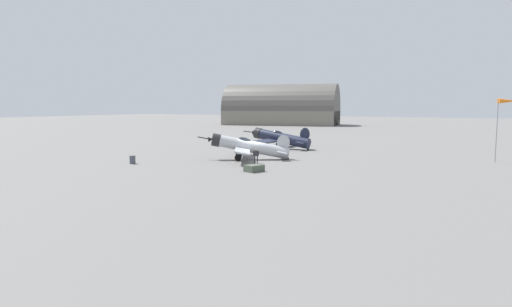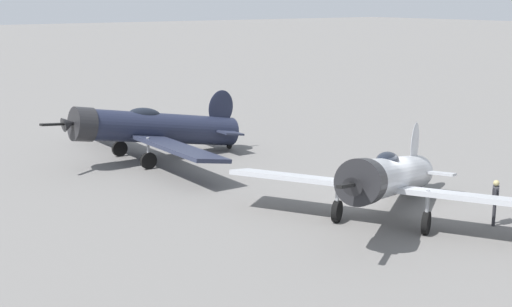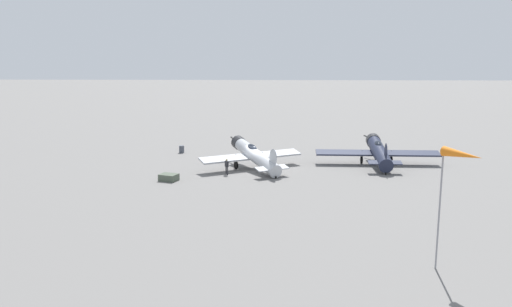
% 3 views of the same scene
% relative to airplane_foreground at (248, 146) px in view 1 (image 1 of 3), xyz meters
% --- Properties ---
extents(ground_plane, '(400.00, 400.00, 0.00)m').
position_rel_airplane_foreground_xyz_m(ground_plane, '(-0.43, -0.24, -1.57)').
color(ground_plane, slate).
extents(airplane_foreground, '(9.94, 10.87, 3.11)m').
position_rel_airplane_foreground_xyz_m(airplane_foreground, '(0.00, 0.00, 0.00)').
color(airplane_foreground, '#B7BABF').
rests_on(airplane_foreground, ground_plane).
extents(airplane_mid_apron, '(10.68, 13.61, 3.29)m').
position_rel_airplane_foreground_xyz_m(airplane_mid_apron, '(2.48, -13.59, 0.02)').
color(airplane_mid_apron, '#1E2338').
rests_on(airplane_mid_apron, ground_plane).
extents(ground_crew_mechanic, '(0.54, 0.44, 1.64)m').
position_rel_airplane_foreground_xyz_m(ground_crew_mechanic, '(-2.58, 2.65, -0.58)').
color(ground_crew_mechanic, '#2D2D33').
rests_on(ground_crew_mechanic, ground_plane).
extents(equipment_crate, '(1.77, 2.00, 0.65)m').
position_rel_airplane_foreground_xyz_m(equipment_crate, '(-5.34, 8.03, -1.24)').
color(equipment_crate, '#4C5647').
rests_on(equipment_crate, ground_plane).
extents(fuel_drum, '(0.67, 0.67, 0.89)m').
position_rel_airplane_foreground_xyz_m(fuel_drum, '(9.09, 9.40, -1.12)').
color(fuel_drum, '#474C56').
rests_on(fuel_drum, ground_plane).
extents(windsock_mast, '(2.30, 1.79, 7.11)m').
position_rel_airplane_foreground_xyz_m(windsock_mast, '(-26.42, -12.05, 4.97)').
color(windsock_mast, gray).
rests_on(windsock_mast, ground_plane).
extents(distant_hangar, '(38.33, 23.92, 16.98)m').
position_rel_airplane_foreground_xyz_m(distant_hangar, '(36.90, -86.14, 2.48)').
color(distant_hangar, slate).
rests_on(distant_hangar, ground_plane).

